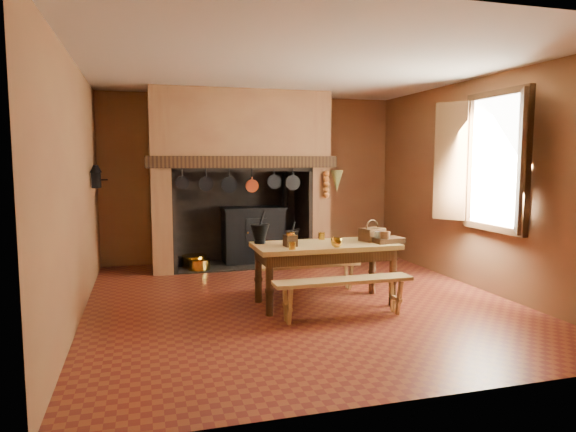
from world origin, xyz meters
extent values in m
plane|color=brown|center=(0.00, 0.00, 0.00)|extent=(5.50, 5.50, 0.00)
plane|color=silver|center=(0.00, 0.00, 2.80)|extent=(5.50, 5.50, 0.00)
cube|color=brown|center=(0.00, 2.75, 1.40)|extent=(5.00, 0.02, 2.80)
cube|color=brown|center=(-2.50, 0.00, 1.40)|extent=(0.02, 5.50, 2.80)
cube|color=brown|center=(2.50, 0.00, 1.40)|extent=(0.02, 5.50, 2.80)
cube|color=brown|center=(0.00, -2.75, 1.40)|extent=(5.00, 0.02, 2.80)
cube|color=brown|center=(-1.55, 2.30, 1.40)|extent=(0.30, 0.90, 2.80)
cube|color=brown|center=(0.95, 2.30, 1.40)|extent=(0.30, 0.90, 2.80)
cube|color=brown|center=(-0.30, 2.30, 2.20)|extent=(2.20, 0.90, 1.20)
cube|color=black|center=(-0.30, 1.90, 1.69)|extent=(2.95, 0.22, 0.18)
cube|color=black|center=(-0.30, 2.72, 0.80)|extent=(2.20, 0.06, 1.60)
cube|color=black|center=(-0.30, 2.30, 0.01)|extent=(2.20, 0.90, 0.02)
cube|color=black|center=(-0.05, 2.45, 0.45)|extent=(1.00, 0.50, 0.90)
cube|color=black|center=(-0.05, 2.43, 0.92)|extent=(1.04, 0.54, 0.04)
cube|color=black|center=(-0.05, 2.19, 0.55)|extent=(0.35, 0.02, 0.45)
cylinder|color=black|center=(0.50, 2.45, 1.25)|extent=(0.10, 0.10, 0.70)
cylinder|color=gold|center=(-0.20, 2.17, 0.55)|extent=(0.03, 0.03, 0.03)
cylinder|color=gold|center=(0.10, 2.17, 0.55)|extent=(0.03, 0.03, 0.03)
cylinder|color=gold|center=(-1.05, 2.30, 0.10)|extent=(0.40, 0.40, 0.20)
cylinder|color=gold|center=(-1.00, 2.05, 0.09)|extent=(0.34, 0.34, 0.18)
cube|color=black|center=(-1.25, 2.40, 0.08)|extent=(0.18, 0.18, 0.16)
cone|color=brown|center=(1.18, 1.79, 1.38)|extent=(0.20, 0.20, 0.35)
cube|color=white|center=(2.48, -0.40, 1.70)|extent=(0.02, 1.00, 1.60)
cube|color=#3E2813|center=(2.45, -0.40, 2.54)|extent=(0.08, 1.16, 0.08)
cube|color=#3E2813|center=(2.45, -0.40, 0.86)|extent=(0.08, 1.16, 0.08)
cube|color=#3E2813|center=(2.25, -1.08, 1.70)|extent=(0.29, 0.39, 1.60)
cube|color=#3E2813|center=(2.25, 0.28, 1.70)|extent=(0.29, 0.39, 1.60)
cube|color=black|center=(-2.42, 1.55, 1.45)|extent=(0.12, 0.12, 0.22)
cone|color=black|center=(-2.42, 1.55, 1.60)|extent=(0.16, 0.16, 0.10)
cylinder|color=black|center=(-2.33, 1.55, 1.45)|extent=(0.12, 0.02, 0.02)
cube|color=tan|center=(0.25, -0.23, 0.71)|extent=(1.69, 0.75, 0.06)
cube|color=#3E2813|center=(0.25, -0.23, 0.61)|extent=(1.58, 0.64, 0.13)
cylinder|color=#3E2813|center=(-0.50, -0.51, 0.34)|extent=(0.08, 0.08, 0.68)
cylinder|color=#3E2813|center=(1.01, -0.51, 0.34)|extent=(0.08, 0.08, 0.68)
cylinder|color=#3E2813|center=(-0.50, 0.06, 0.34)|extent=(0.08, 0.08, 0.68)
cylinder|color=#3E2813|center=(1.01, 0.06, 0.34)|extent=(0.08, 0.08, 0.68)
cube|color=tan|center=(0.25, -0.81, 0.42)|extent=(1.55, 0.27, 0.04)
cube|color=tan|center=(0.25, 0.34, 0.36)|extent=(1.33, 0.23, 0.03)
cylinder|color=black|center=(-0.49, -0.02, 0.75)|extent=(0.13, 0.13, 0.04)
cone|color=black|center=(-0.49, -0.02, 0.87)|extent=(0.23, 0.23, 0.19)
cylinder|color=black|center=(-0.47, -0.02, 1.03)|extent=(0.09, 0.05, 0.19)
cylinder|color=black|center=(-0.15, -0.20, 0.75)|extent=(0.09, 0.09, 0.03)
cone|color=black|center=(-0.15, -0.20, 0.83)|extent=(0.16, 0.16, 0.13)
cylinder|color=black|center=(-0.13, -0.20, 0.94)|extent=(0.07, 0.04, 0.13)
cube|color=#3E2813|center=(-0.20, -0.32, 0.80)|extent=(0.15, 0.15, 0.13)
cylinder|color=gold|center=(-0.20, -0.32, 0.88)|extent=(0.10, 0.10, 0.03)
cylinder|color=black|center=(-0.15, -0.32, 0.92)|extent=(0.11, 0.03, 0.04)
cylinder|color=gold|center=(-0.24, -0.52, 0.78)|extent=(0.10, 0.10, 0.09)
cylinder|color=gold|center=(0.32, 0.07, 0.78)|extent=(0.10, 0.10, 0.09)
imported|color=beige|center=(0.99, -0.03, 0.77)|extent=(0.41, 0.41, 0.08)
cylinder|color=brown|center=(0.94, -0.42, 0.81)|extent=(0.13, 0.13, 0.14)
cylinder|color=beige|center=(0.87, -0.36, 0.80)|extent=(0.09, 0.09, 0.13)
cube|color=#473015|center=(0.88, -0.19, 0.81)|extent=(0.33, 0.28, 0.16)
torus|color=#473015|center=(0.88, -0.19, 0.89)|extent=(0.22, 0.10, 0.22)
cube|color=#3E2813|center=(1.00, -0.36, 0.76)|extent=(0.38, 0.29, 0.06)
imported|color=gold|center=(0.29, -0.51, 0.79)|extent=(0.17, 0.17, 0.11)
camera|label=1|loc=(-1.82, -5.89, 1.72)|focal=32.00mm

